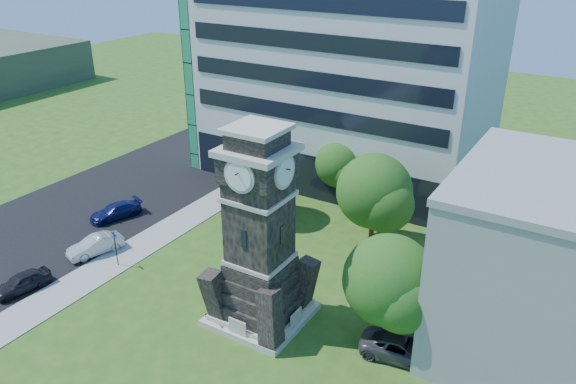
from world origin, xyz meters
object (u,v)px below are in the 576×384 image
Objects in this scene: car_street_mid at (95,245)px; car_east_lot at (402,348)px; car_street_north at (116,211)px; clock_tower at (260,242)px; car_street_south at (22,282)px; park_bench at (218,319)px; street_sign at (115,245)px.

car_east_lot is (23.20, 1.08, -0.02)m from car_street_mid.
car_street_mid reaches higher than car_street_north.
car_east_lot is (26.25, -3.69, 0.03)m from car_street_north.
clock_tower is 9.86m from car_east_lot.
car_street_south is at bearing 97.47° from car_east_lot.
car_street_south is 5.76m from car_street_mid.
car_east_lot reaches higher than car_street_south.
park_bench is 10.39m from street_sign.
car_street_mid reaches higher than car_street_south.
clock_tower is at bearing 32.44° from car_street_south.
car_street_south is 24.58m from car_east_lot.
car_street_south is 0.79× the size of car_east_lot.
clock_tower reaches higher than park_bench.
car_street_south is at bearing -105.59° from street_sign.
car_street_mid is 2.55× the size of park_bench.
car_street_mid is 12.97m from park_bench.
clock_tower is 3.34× the size of car_street_south.
street_sign reaches higher than car_street_mid.
street_sign reaches higher than car_street_north.
car_street_north is at bearing 140.27° from car_street_mid.
car_street_north is 2.71× the size of park_bench.
car_street_mid is 2.84m from street_sign.
car_east_lot is (8.64, 1.02, -4.64)m from clock_tower.
street_sign is at bearing -177.99° from clock_tower.
car_street_north is 17.22m from park_bench.
car_east_lot reaches higher than car_street_north.
car_street_mid is 23.23m from car_east_lot.
car_street_south is at bearing -56.18° from car_street_north.
car_street_mid reaches higher than car_east_lot.
car_street_south is 2.33× the size of park_bench.
clock_tower is 5.53m from park_bench.
clock_tower reaches higher than car_east_lot.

